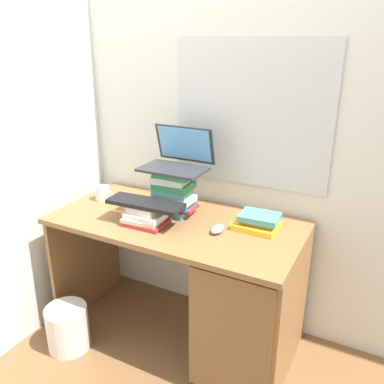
{
  "coord_description": "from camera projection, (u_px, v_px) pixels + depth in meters",
  "views": [
    {
      "loc": [
        1.01,
        -1.74,
        1.69
      ],
      "look_at": [
        0.1,
        0.01,
        0.94
      ],
      "focal_mm": 37.43,
      "sensor_mm": 36.0,
      "label": 1
    }
  ],
  "objects": [
    {
      "name": "desk",
      "position": [
        231.0,
        293.0,
        2.16
      ],
      "size": [
        1.39,
        0.68,
        0.76
      ],
      "color": "olive",
      "rests_on": "ground"
    },
    {
      "name": "laptop",
      "position": [
        178.0,
        158.0,
        2.23
      ],
      "size": [
        0.36,
        0.28,
        0.23
      ],
      "color": "#2D2D33",
      "rests_on": "book_stack_tall"
    },
    {
      "name": "wall_left",
      "position": [
        54.0,
        111.0,
        2.37
      ],
      "size": [
        0.05,
        6.0,
        2.6
      ],
      "primitive_type": "cube",
      "color": "silver",
      "rests_on": "ground"
    },
    {
      "name": "wastebasket",
      "position": [
        68.0,
        328.0,
        2.32
      ],
      "size": [
        0.24,
        0.24,
        0.26
      ],
      "primitive_type": "cylinder",
      "color": "silver",
      "rests_on": "ground"
    },
    {
      "name": "mug",
      "position": [
        103.0,
        193.0,
        2.48
      ],
      "size": [
        0.13,
        0.09,
        0.09
      ],
      "color": "white",
      "rests_on": "desk"
    },
    {
      "name": "book_stack_tall",
      "position": [
        173.0,
        193.0,
        2.25
      ],
      "size": [
        0.24,
        0.18,
        0.26
      ],
      "color": "teal",
      "rests_on": "desk"
    },
    {
      "name": "wall_back",
      "position": [
        207.0,
        112.0,
        2.33
      ],
      "size": [
        6.0,
        0.06,
        2.6
      ],
      "color": "silver",
      "rests_on": "ground"
    },
    {
      "name": "book_stack_keyboard_riser",
      "position": [
        146.0,
        216.0,
        2.15
      ],
      "size": [
        0.24,
        0.19,
        0.11
      ],
      "color": "#B22D33",
      "rests_on": "desk"
    },
    {
      "name": "ground_plane",
      "position": [
        177.0,
        332.0,
        2.48
      ],
      "size": [
        6.0,
        6.0,
        0.0
      ],
      "primitive_type": "plane",
      "color": "brown"
    },
    {
      "name": "book_stack_side",
      "position": [
        257.0,
        222.0,
        2.1
      ],
      "size": [
        0.24,
        0.18,
        0.08
      ],
      "color": "yellow",
      "rests_on": "desk"
    },
    {
      "name": "computer_mouse",
      "position": [
        218.0,
        229.0,
        2.06
      ],
      "size": [
        0.06,
        0.1,
        0.04
      ],
      "primitive_type": "ellipsoid",
      "color": "#A5A8AD",
      "rests_on": "desk"
    },
    {
      "name": "keyboard",
      "position": [
        145.0,
        203.0,
        2.12
      ],
      "size": [
        0.43,
        0.16,
        0.02
      ],
      "primitive_type": "cube",
      "rotation": [
        0.0,
        0.0,
        0.05
      ],
      "color": "black",
      "rests_on": "book_stack_keyboard_riser"
    }
  ]
}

